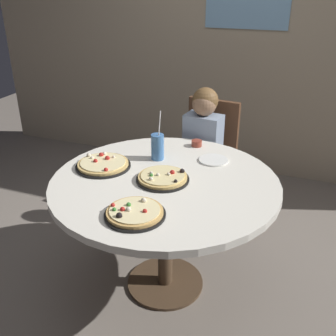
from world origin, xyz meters
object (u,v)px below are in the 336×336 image
(chair_wooden, at_px, (207,156))
(pizza_veggie, at_px, (163,178))
(dining_table, at_px, (165,194))
(pizza_pepperoni, at_px, (103,164))
(sauce_bowl, at_px, (197,143))
(pizza_cheese, at_px, (135,213))
(soda_cup, at_px, (158,147))
(diner_child, at_px, (198,171))
(plate_small, at_px, (213,160))

(chair_wooden, relative_size, pizza_veggie, 3.19)
(dining_table, xyz_separation_m, pizza_pepperoni, (-0.40, 0.03, 0.11))
(pizza_pepperoni, height_order, sauce_bowl, pizza_pepperoni)
(dining_table, xyz_separation_m, pizza_veggie, (-0.01, -0.01, 0.11))
(chair_wooden, distance_m, pizza_cheese, 1.29)
(soda_cup, relative_size, sauce_bowl, 4.38)
(dining_table, height_order, pizza_veggie, pizza_veggie)
(diner_child, bearing_deg, soda_cup, -106.60)
(dining_table, bearing_deg, chair_wooden, 89.28)
(plate_small, bearing_deg, pizza_cheese, -104.38)
(pizza_pepperoni, bearing_deg, dining_table, -3.55)
(pizza_veggie, height_order, soda_cup, soda_cup)
(pizza_pepperoni, relative_size, soda_cup, 1.06)
(chair_wooden, distance_m, plate_small, 0.61)
(pizza_cheese, bearing_deg, soda_cup, 102.68)
(dining_table, relative_size, plate_small, 7.12)
(soda_cup, bearing_deg, pizza_pepperoni, -139.81)
(plate_small, bearing_deg, diner_child, 119.27)
(sauce_bowl, bearing_deg, pizza_pepperoni, -130.31)
(pizza_pepperoni, bearing_deg, diner_child, 59.46)
(pizza_cheese, bearing_deg, dining_table, 90.14)
(chair_wooden, xyz_separation_m, pizza_cheese, (-0.01, -1.27, 0.24))
(chair_wooden, distance_m, sauce_bowl, 0.42)
(dining_table, height_order, sauce_bowl, sauce_bowl)
(dining_table, relative_size, diner_child, 1.18)
(diner_child, distance_m, plate_small, 0.49)
(pizza_pepperoni, bearing_deg, pizza_veggie, -5.15)
(diner_child, relative_size, pizza_pepperoni, 3.31)
(pizza_pepperoni, bearing_deg, sauce_bowl, 49.69)
(pizza_pepperoni, xyz_separation_m, soda_cup, (0.26, 0.22, 0.06))
(dining_table, relative_size, pizza_veggie, 4.31)
(chair_wooden, bearing_deg, pizza_veggie, -91.22)
(pizza_veggie, xyz_separation_m, pizza_cheese, (0.01, -0.38, 0.00))
(dining_table, bearing_deg, pizza_pepperoni, 176.45)
(dining_table, bearing_deg, pizza_cheese, -89.86)
(chair_wooden, bearing_deg, sauce_bowl, -87.91)
(diner_child, height_order, sauce_bowl, diner_child)
(pizza_veggie, distance_m, sauce_bowl, 0.54)
(dining_table, relative_size, soda_cup, 4.18)
(soda_cup, bearing_deg, pizza_veggie, -62.23)
(pizza_pepperoni, height_order, plate_small, pizza_pepperoni)
(plate_small, bearing_deg, chair_wooden, 108.41)
(chair_wooden, bearing_deg, pizza_pepperoni, -116.00)
(pizza_veggie, xyz_separation_m, plate_small, (0.20, 0.35, -0.01))
(chair_wooden, height_order, plate_small, chair_wooden)
(sauce_bowl, bearing_deg, diner_child, 101.20)
(pizza_cheese, distance_m, pizza_pepperoni, 0.58)
(dining_table, relative_size, pizza_cheese, 4.35)
(chair_wooden, xyz_separation_m, pizza_veggie, (-0.02, -0.89, 0.24))
(pizza_veggie, xyz_separation_m, sauce_bowl, (0.03, 0.54, 0.00))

